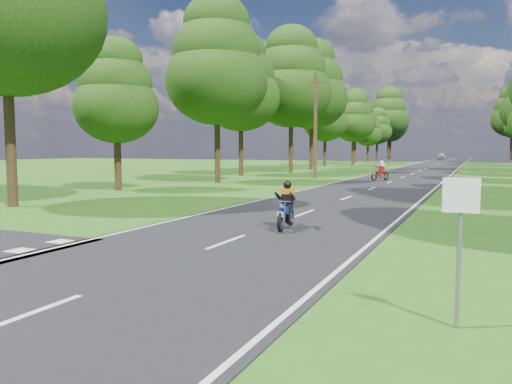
% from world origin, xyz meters
% --- Properties ---
extents(ground, '(160.00, 160.00, 0.00)m').
position_xyz_m(ground, '(0.00, 0.00, 0.00)').
color(ground, '#275413').
rests_on(ground, ground).
extents(main_road, '(7.00, 140.00, 0.02)m').
position_xyz_m(main_road, '(0.00, 50.00, 0.01)').
color(main_road, black).
rests_on(main_road, ground).
extents(road_markings, '(7.40, 140.00, 0.01)m').
position_xyz_m(road_markings, '(-0.14, 48.13, 0.02)').
color(road_markings, silver).
rests_on(road_markings, main_road).
extents(treeline, '(40.00, 115.35, 14.78)m').
position_xyz_m(treeline, '(1.43, 60.06, 8.25)').
color(treeline, black).
rests_on(treeline, ground).
extents(telegraph_pole, '(1.20, 0.26, 8.00)m').
position_xyz_m(telegraph_pole, '(-6.00, 28.00, 4.07)').
color(telegraph_pole, '#382616').
rests_on(telegraph_pole, ground).
extents(road_sign, '(0.45, 0.07, 2.00)m').
position_xyz_m(road_sign, '(5.50, -2.01, 1.34)').
color(road_sign, slate).
rests_on(road_sign, ground).
extents(rider_near_blue, '(0.81, 1.73, 1.39)m').
position_xyz_m(rider_near_blue, '(0.60, 4.53, 0.71)').
color(rider_near_blue, navy).
rests_on(rider_near_blue, main_road).
extents(rider_far_red, '(1.24, 1.82, 1.45)m').
position_xyz_m(rider_far_red, '(-0.86, 27.01, 0.74)').
color(rider_far_red, '#9D0C12').
rests_on(rider_far_red, main_road).
extents(distant_car, '(1.85, 3.95, 1.31)m').
position_xyz_m(distant_car, '(-1.98, 101.84, 0.67)').
color(distant_car, '#B6B9BE').
rests_on(distant_car, main_road).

